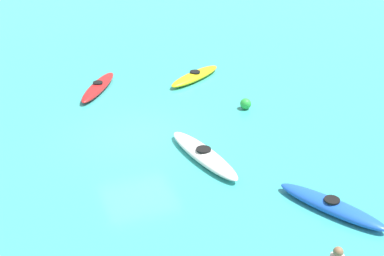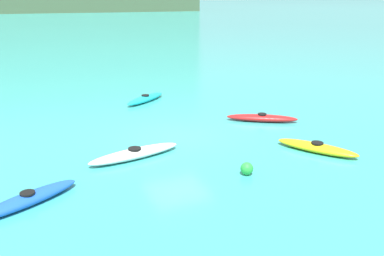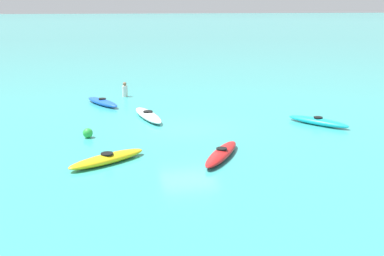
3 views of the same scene
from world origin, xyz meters
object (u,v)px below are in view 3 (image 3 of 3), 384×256
buoy_green (88,133)px  kayak_yellow (107,159)px  kayak_red (222,154)px  person_near_shore (125,90)px  kayak_cyan (318,121)px  kayak_blue (102,102)px  kayak_white (148,115)px

buoy_green → kayak_yellow: bearing=11.2°
kayak_red → buoy_green: bearing=-128.0°
buoy_green → person_near_shore: person_near_shore is taller
kayak_cyan → kayak_yellow: bearing=-70.8°
buoy_green → person_near_shore: size_ratio=0.47×
buoy_green → person_near_shore: bearing=166.0°
kayak_blue → buoy_green: 6.55m
kayak_white → buoy_green: 4.02m
kayak_blue → kayak_yellow: bearing=-0.5°
kayak_red → person_near_shore: bearing=-168.3°
kayak_yellow → buoy_green: (-3.39, -0.67, 0.04)m
kayak_white → kayak_red: same height
kayak_cyan → buoy_green: bearing=-90.1°
kayak_red → buoy_green: size_ratio=7.31×
kayak_red → kayak_blue: (-10.18, -3.95, 0.00)m
kayak_cyan → kayak_blue: same height
kayak_white → kayak_red: 6.78m
kayak_blue → buoy_green: size_ratio=7.33×
kayak_cyan → kayak_white: size_ratio=0.79×
kayak_cyan → buoy_green: (-0.02, -10.33, 0.04)m
kayak_cyan → kayak_blue: bearing=-124.3°
kayak_blue → kayak_cyan: bearing=55.7°
person_near_shore → kayak_blue: bearing=-33.0°
kayak_red → person_near_shore: 12.59m
kayak_yellow → kayak_red: bearing=85.9°
kayak_red → kayak_yellow: size_ratio=1.03×
kayak_white → person_near_shore: (-5.81, -0.69, 0.22)m
kayak_yellow → kayak_white: bearing=160.8°
kayak_blue → kayak_white: bearing=29.6°
kayak_white → kayak_red: size_ratio=1.18×
kayak_yellow → buoy_green: bearing=-168.8°
kayak_cyan → person_near_shore: size_ratio=3.17×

